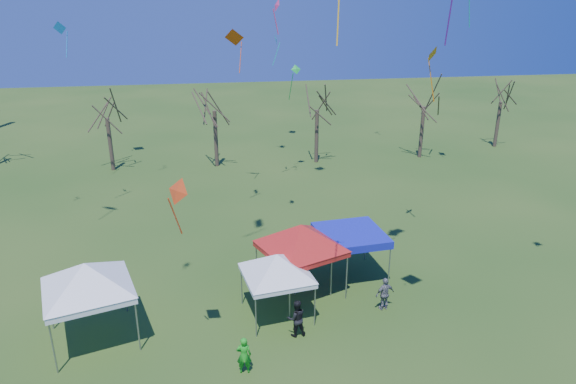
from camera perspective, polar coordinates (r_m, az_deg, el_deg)
name	(u,v)px	position (r m, az deg, el deg)	size (l,w,h in m)	color
ground	(298,343)	(21.66, 1.12, -16.47)	(140.00, 140.00, 0.00)	#244817
tree_1	(105,99)	(42.91, -19.70, 9.71)	(3.42, 3.42, 7.54)	#3D2D21
tree_2	(213,90)	(41.90, -8.30, 11.14)	(3.71, 3.71, 8.18)	#3D2D21
tree_3	(318,91)	(42.62, 3.30, 11.18)	(3.59, 3.59, 7.91)	#3D2D21
tree_4	(426,88)	(45.53, 15.06, 11.11)	(3.58, 3.58, 7.89)	#3D2D21
tree_5	(503,85)	(51.30, 22.80, 10.86)	(3.39, 3.39, 7.46)	#3D2D21
tent_white_west	(85,269)	(21.61, -21.66, -7.93)	(4.41, 4.41, 4.05)	gray
tent_white_mid	(277,259)	(21.92, -1.27, -7.40)	(3.84, 3.84, 3.43)	gray
tent_red	(301,229)	(23.30, 1.46, -4.17)	(4.31, 4.31, 4.08)	gray
tent_blue	(351,235)	(25.29, 6.96, -4.81)	(3.39, 3.39, 2.46)	gray
person_green	(244,355)	(19.92, -4.92, -17.62)	(0.55, 0.36, 1.52)	#1AA31C
person_grey	(385,294)	(23.65, 10.71, -11.06)	(0.92, 0.38, 1.57)	slate
person_dark	(296,318)	(21.64, 0.93, -13.85)	(0.79, 0.62, 1.63)	black
kite_19	(276,40)	(35.87, -1.34, 16.50)	(0.55, 0.79, 2.08)	#0CBCB2
kite_22	(296,71)	(38.88, 0.85, 13.31)	(0.92, 0.83, 2.65)	green
kite_11	(234,37)	(34.61, -5.97, 16.73)	(1.47, 1.14, 2.81)	#DD470B
kite_17	(432,55)	(27.71, 15.70, 14.44)	(0.99, 0.99, 2.88)	orange
kite_13	(60,28)	(38.19, -23.99, 16.27)	(0.95, 0.67, 2.30)	#147DDE
kite_18	(276,6)	(27.30, -1.30, 19.93)	(0.40, 0.71, 1.75)	#DA3066
kite_1	(177,192)	(17.91, -12.20, -0.01)	(1.02, 1.06, 2.21)	red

